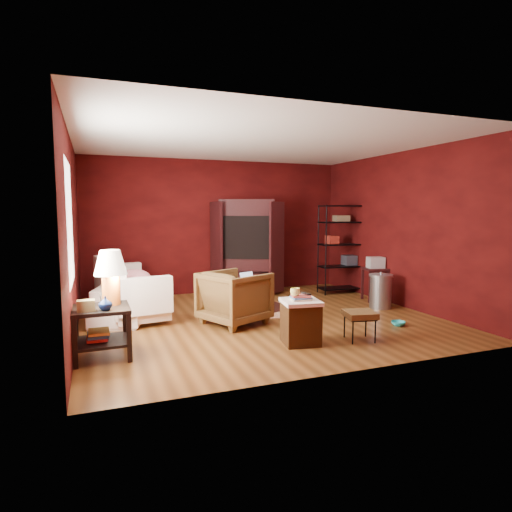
{
  "coord_description": "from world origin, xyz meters",
  "views": [
    {
      "loc": [
        -2.48,
        -6.31,
        1.73
      ],
      "look_at": [
        0.0,
        0.2,
        1.0
      ],
      "focal_mm": 30.0,
      "sensor_mm": 36.0,
      "label": 1
    }
  ],
  "objects_px": {
    "sofa": "(125,294)",
    "tv_armoire": "(247,244)",
    "laptop_desk": "(251,287)",
    "side_table": "(106,293)",
    "armchair": "(235,295)",
    "hamper": "(301,321)",
    "wire_shelving": "(341,245)"
  },
  "relations": [
    {
      "from": "armchair",
      "to": "wire_shelving",
      "type": "relative_size",
      "value": 0.49
    },
    {
      "from": "armchair",
      "to": "laptop_desk",
      "type": "xyz_separation_m",
      "value": [
        0.55,
        0.75,
        -0.04
      ]
    },
    {
      "from": "side_table",
      "to": "armchair",
      "type": "bearing_deg",
      "value": 24.13
    },
    {
      "from": "laptop_desk",
      "to": "wire_shelving",
      "type": "xyz_separation_m",
      "value": [
        2.34,
        0.85,
        0.61
      ]
    },
    {
      "from": "armchair",
      "to": "wire_shelving",
      "type": "height_order",
      "value": "wire_shelving"
    },
    {
      "from": "hamper",
      "to": "laptop_desk",
      "type": "bearing_deg",
      "value": 88.37
    },
    {
      "from": "laptop_desk",
      "to": "wire_shelving",
      "type": "height_order",
      "value": "wire_shelving"
    },
    {
      "from": "hamper",
      "to": "laptop_desk",
      "type": "xyz_separation_m",
      "value": [
        0.06,
        2.02,
        0.11
      ]
    },
    {
      "from": "sofa",
      "to": "side_table",
      "type": "height_order",
      "value": "side_table"
    },
    {
      "from": "armchair",
      "to": "wire_shelving",
      "type": "bearing_deg",
      "value": -85.67
    },
    {
      "from": "armchair",
      "to": "side_table",
      "type": "xyz_separation_m",
      "value": [
        -1.88,
        -0.84,
        0.31
      ]
    },
    {
      "from": "hamper",
      "to": "sofa",
      "type": "bearing_deg",
      "value": 130.47
    },
    {
      "from": "sofa",
      "to": "tv_armoire",
      "type": "height_order",
      "value": "tv_armoire"
    },
    {
      "from": "armchair",
      "to": "laptop_desk",
      "type": "bearing_deg",
      "value": -60.85
    },
    {
      "from": "sofa",
      "to": "side_table",
      "type": "xyz_separation_m",
      "value": [
        -0.34,
        -1.96,
        0.39
      ]
    },
    {
      "from": "hamper",
      "to": "laptop_desk",
      "type": "relative_size",
      "value": 1.01
    },
    {
      "from": "armchair",
      "to": "side_table",
      "type": "bearing_deg",
      "value": 89.46
    },
    {
      "from": "laptop_desk",
      "to": "tv_armoire",
      "type": "distance_m",
      "value": 1.77
    },
    {
      "from": "sofa",
      "to": "tv_armoire",
      "type": "distance_m",
      "value": 2.93
    },
    {
      "from": "sofa",
      "to": "armchair",
      "type": "relative_size",
      "value": 2.1
    },
    {
      "from": "wire_shelving",
      "to": "laptop_desk",
      "type": "bearing_deg",
      "value": -156.05
    },
    {
      "from": "sofa",
      "to": "laptop_desk",
      "type": "distance_m",
      "value": 2.12
    },
    {
      "from": "sofa",
      "to": "laptop_desk",
      "type": "relative_size",
      "value": 2.87
    },
    {
      "from": "side_table",
      "to": "laptop_desk",
      "type": "xyz_separation_m",
      "value": [
        2.43,
        1.6,
        -0.35
      ]
    },
    {
      "from": "laptop_desk",
      "to": "tv_armoire",
      "type": "relative_size",
      "value": 0.33
    },
    {
      "from": "wire_shelving",
      "to": "sofa",
      "type": "bearing_deg",
      "value": -169.76
    },
    {
      "from": "hamper",
      "to": "tv_armoire",
      "type": "relative_size",
      "value": 0.34
    },
    {
      "from": "hamper",
      "to": "wire_shelving",
      "type": "height_order",
      "value": "wire_shelving"
    },
    {
      "from": "sofa",
      "to": "tv_armoire",
      "type": "relative_size",
      "value": 0.96
    },
    {
      "from": "laptop_desk",
      "to": "sofa",
      "type": "bearing_deg",
      "value": 148.34
    },
    {
      "from": "sofa",
      "to": "laptop_desk",
      "type": "height_order",
      "value": "sofa"
    },
    {
      "from": "sofa",
      "to": "side_table",
      "type": "distance_m",
      "value": 2.03
    }
  ]
}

